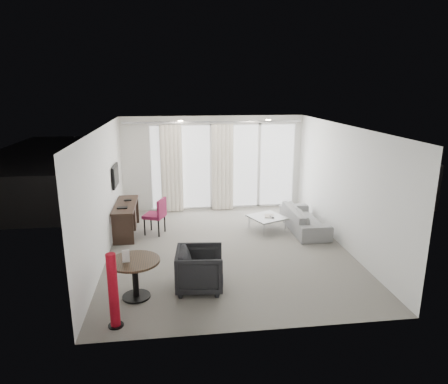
{
  "coord_description": "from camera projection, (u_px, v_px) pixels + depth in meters",
  "views": [
    {
      "loc": [
        -1.09,
        -7.9,
        3.4
      ],
      "look_at": [
        0.0,
        0.6,
        1.1
      ],
      "focal_mm": 32.0,
      "sensor_mm": 36.0,
      "label": 1
    }
  ],
  "objects": [
    {
      "name": "menu_card",
      "position": [
        126.0,
        259.0,
        6.35
      ],
      "size": [
        0.12,
        0.03,
        0.21
      ],
      "primitive_type": null,
      "rotation": [
        0.0,
        0.0,
        0.1
      ],
      "color": "white",
      "rests_on": "round_table"
    },
    {
      "name": "ceiling",
      "position": [
        228.0,
        127.0,
        7.91
      ],
      "size": [
        5.0,
        6.0,
        0.0
      ],
      "primitive_type": "cube",
      "color": "white",
      "rests_on": "ground"
    },
    {
      "name": "window_frame",
      "position": [
        224.0,
        166.0,
        11.15
      ],
      "size": [
        4.1,
        0.06,
        2.44
      ],
      "primitive_type": null,
      "color": "white",
      "rests_on": "ground"
    },
    {
      "name": "rattan_table",
      "position": [
        264.0,
        185.0,
        12.97
      ],
      "size": [
        0.59,
        0.59,
        0.5
      ],
      "primitive_type": null,
      "rotation": [
        0.0,
        0.0,
        -0.19
      ],
      "color": "#4C331D",
      "rests_on": "terrace_slab"
    },
    {
      "name": "rattan_chair_a",
      "position": [
        227.0,
        180.0,
        13.19
      ],
      "size": [
        0.57,
        0.57,
        0.74
      ],
      "primitive_type": null,
      "rotation": [
        0.0,
        0.0,
        0.14
      ],
      "color": "#4C331D",
      "rests_on": "terrace_slab"
    },
    {
      "name": "wall_right",
      "position": [
        343.0,
        186.0,
        8.55
      ],
      "size": [
        0.0,
        6.0,
        2.6
      ],
      "primitive_type": "cube",
      "color": "silver",
      "rests_on": "ground"
    },
    {
      "name": "tv",
      "position": [
        115.0,
        176.0,
        9.32
      ],
      "size": [
        0.05,
        0.8,
        0.5
      ],
      "primitive_type": null,
      "color": "black",
      "rests_on": "wall_left"
    },
    {
      "name": "tub_armchair",
      "position": [
        200.0,
        269.0,
        6.79
      ],
      "size": [
        0.87,
        0.85,
        0.73
      ],
      "primitive_type": "imported",
      "rotation": [
        0.0,
        0.0,
        1.48
      ],
      "color": "black",
      "rests_on": "floor"
    },
    {
      "name": "floor",
      "position": [
        228.0,
        248.0,
        8.58
      ],
      "size": [
        5.0,
        6.0,
        0.0
      ],
      "primitive_type": "cube",
      "color": "slate",
      "rests_on": "ground"
    },
    {
      "name": "magazine",
      "position": [
        269.0,
        215.0,
        9.62
      ],
      "size": [
        0.26,
        0.3,
        0.02
      ],
      "primitive_type": null,
      "rotation": [
        0.0,
        0.0,
        -0.19
      ],
      "color": "gray",
      "rests_on": "coffee_table"
    },
    {
      "name": "downlight_b",
      "position": [
        268.0,
        120.0,
        9.59
      ],
      "size": [
        0.12,
        0.12,
        0.02
      ],
      "primitive_type": "cylinder",
      "color": "#FFE0B2",
      "rests_on": "ceiling"
    },
    {
      "name": "rattan_chair_b",
      "position": [
        263.0,
        179.0,
        13.29
      ],
      "size": [
        0.65,
        0.65,
        0.74
      ],
      "primitive_type": null,
      "rotation": [
        0.0,
        0.0,
        0.36
      ],
      "color": "#4C331D",
      "rests_on": "terrace_slab"
    },
    {
      "name": "terrace_slab",
      "position": [
        218.0,
        195.0,
        12.94
      ],
      "size": [
        5.6,
        3.0,
        0.12
      ],
      "primitive_type": "cube",
      "color": "#4D4D50",
      "rests_on": "ground"
    },
    {
      "name": "curtain_right",
      "position": [
        223.0,
        168.0,
        11.0
      ],
      "size": [
        0.6,
        0.2,
        2.38
      ],
      "primitive_type": null,
      "color": "white",
      "rests_on": "ground"
    },
    {
      "name": "curtain_track",
      "position": [
        213.0,
        122.0,
        10.65
      ],
      "size": [
        4.8,
        0.04,
        0.04
      ],
      "primitive_type": null,
      "color": "#B2B2B7",
      "rests_on": "ceiling"
    },
    {
      "name": "desk_chair",
      "position": [
        154.0,
        216.0,
        9.34
      ],
      "size": [
        0.6,
        0.59,
        0.87
      ],
      "primitive_type": null,
      "rotation": [
        0.0,
        0.0,
        -0.38
      ],
      "color": "maroon",
      "rests_on": "floor"
    },
    {
      "name": "window_panel",
      "position": [
        224.0,
        166.0,
        11.16
      ],
      "size": [
        4.0,
        0.02,
        2.38
      ],
      "primitive_type": null,
      "color": "white",
      "rests_on": "ground"
    },
    {
      "name": "round_table",
      "position": [
        135.0,
        279.0,
        6.52
      ],
      "size": [
        1.05,
        1.05,
        0.66
      ],
      "primitive_type": null,
      "rotation": [
        0.0,
        0.0,
        -0.33
      ],
      "color": "#37271A",
      "rests_on": "floor"
    },
    {
      "name": "balustrade",
      "position": [
        213.0,
        169.0,
        14.19
      ],
      "size": [
        5.5,
        0.06,
        1.05
      ],
      "primitive_type": null,
      "color": "#B2B2B7",
      "rests_on": "terrace_slab"
    },
    {
      "name": "curtain_left",
      "position": [
        172.0,
        169.0,
        10.83
      ],
      "size": [
        0.6,
        0.2,
        2.38
      ],
      "primitive_type": null,
      "color": "white",
      "rests_on": "ground"
    },
    {
      "name": "downlight_a",
      "position": [
        180.0,
        121.0,
        9.33
      ],
      "size": [
        0.12,
        0.12,
        0.02
      ],
      "primitive_type": "cylinder",
      "color": "#FFE0B2",
      "rests_on": "ceiling"
    },
    {
      "name": "remote",
      "position": [
        272.0,
        217.0,
        9.54
      ],
      "size": [
        0.1,
        0.17,
        0.02
      ],
      "primitive_type": null,
      "rotation": [
        0.0,
        0.0,
        0.32
      ],
      "color": "black",
      "rests_on": "coffee_table"
    },
    {
      "name": "sofa",
      "position": [
        304.0,
        219.0,
        9.64
      ],
      "size": [
        0.73,
        1.87,
        0.55
      ],
      "primitive_type": "imported",
      "rotation": [
        0.0,
        0.0,
        1.57
      ],
      "color": "gray",
      "rests_on": "floor"
    },
    {
      "name": "desk",
      "position": [
        126.0,
        219.0,
        9.38
      ],
      "size": [
        0.48,
        1.54,
        0.72
      ],
      "primitive_type": null,
      "color": "black",
      "rests_on": "floor"
    },
    {
      "name": "coffee_table",
      "position": [
        267.0,
        223.0,
        9.65
      ],
      "size": [
        0.99,
        0.99,
        0.34
      ],
      "primitive_type": null,
      "rotation": [
        0.0,
        0.0,
        0.4
      ],
      "color": "gray",
      "rests_on": "floor"
    },
    {
      "name": "red_lamp",
      "position": [
        113.0,
        291.0,
        5.67
      ],
      "size": [
        0.3,
        0.3,
        1.13
      ],
      "primitive_type": "cylinder",
      "rotation": [
        0.0,
        0.0,
        -0.43
      ],
      "color": "maroon",
      "rests_on": "floor"
    },
    {
      "name": "wall_left",
      "position": [
        103.0,
        194.0,
        7.93
      ],
      "size": [
        0.0,
        6.0,
        2.6
      ],
      "primitive_type": "cube",
      "color": "silver",
      "rests_on": "ground"
    },
    {
      "name": "wall_front",
      "position": [
        258.0,
        246.0,
        5.37
      ],
      "size": [
        5.0,
        0.0,
        2.6
      ],
      "primitive_type": "cube",
      "color": "silver",
      "rests_on": "ground"
    }
  ]
}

